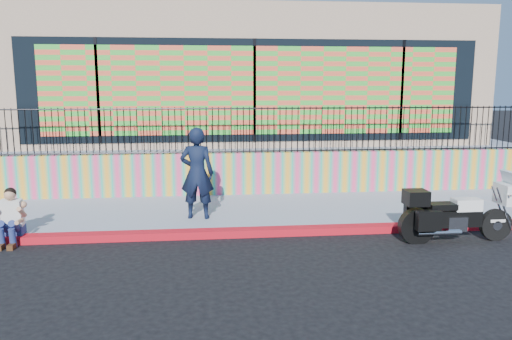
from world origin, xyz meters
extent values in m
plane|color=black|center=(0.00, 0.00, 0.00)|extent=(90.00, 90.00, 0.00)
cube|color=#B50C27|center=(0.00, 0.00, 0.07)|extent=(16.00, 0.30, 0.15)
cube|color=#8C95A9|center=(0.00, 1.65, 0.07)|extent=(16.00, 3.00, 0.15)
cube|color=#FA417B|center=(0.00, 3.25, 0.70)|extent=(16.00, 0.20, 1.10)
cube|color=#8C95A9|center=(0.00, 8.35, 0.62)|extent=(16.00, 10.00, 1.25)
cube|color=tan|center=(0.00, 8.15, 3.25)|extent=(14.00, 8.00, 4.00)
cube|color=black|center=(0.00, 4.13, 2.85)|extent=(12.60, 0.04, 2.80)
cube|color=#FA5937|center=(0.00, 4.10, 2.85)|extent=(11.48, 0.02, 2.40)
cylinder|color=black|center=(4.26, -0.78, 0.31)|extent=(0.63, 0.13, 0.63)
cylinder|color=black|center=(2.65, -0.78, 0.31)|extent=(0.63, 0.13, 0.63)
cube|color=black|center=(3.45, -0.78, 0.47)|extent=(0.90, 0.27, 0.32)
cube|color=silver|center=(3.40, -0.78, 0.38)|extent=(0.38, 0.32, 0.28)
cube|color=white|center=(3.62, -0.78, 0.74)|extent=(0.52, 0.30, 0.23)
cube|color=black|center=(3.12, -0.78, 0.72)|extent=(0.52, 0.32, 0.11)
cube|color=white|center=(4.43, -0.78, 0.93)|extent=(0.28, 0.49, 0.40)
cube|color=silver|center=(4.47, -0.78, 1.23)|extent=(0.17, 0.44, 0.32)
cube|color=black|center=(2.60, -0.78, 0.90)|extent=(0.42, 0.40, 0.28)
cube|color=black|center=(2.74, -1.06, 0.52)|extent=(0.46, 0.17, 0.38)
cube|color=black|center=(2.74, -0.50, 0.52)|extent=(0.46, 0.17, 0.38)
cube|color=white|center=(4.26, -0.78, 0.41)|extent=(0.30, 0.15, 0.06)
imported|color=black|center=(-1.57, 0.94, 1.14)|extent=(0.78, 0.57, 1.98)
cube|color=navy|center=(-5.11, 0.10, 0.24)|extent=(0.36, 0.28, 0.18)
cube|color=silver|center=(-5.11, 0.06, 0.59)|extent=(0.38, 0.27, 0.54)
sphere|color=tan|center=(-5.11, 0.02, 0.95)|extent=(0.21, 0.21, 0.21)
cube|color=#472814|center=(-5.21, -0.34, 0.05)|extent=(0.11, 0.26, 0.10)
cube|color=#472814|center=(-5.01, -0.34, 0.05)|extent=(0.11, 0.26, 0.10)
camera|label=1|loc=(-1.40, -9.69, 3.04)|focal=35.00mm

